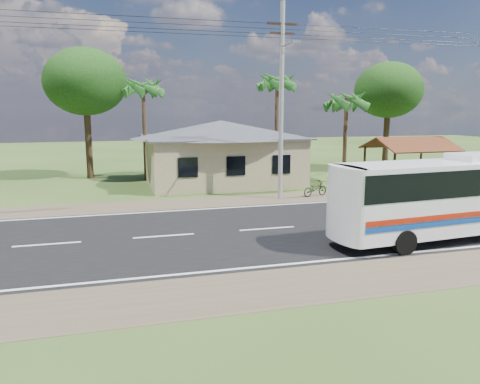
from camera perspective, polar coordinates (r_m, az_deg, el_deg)
The scene contains 13 objects.
ground at distance 20.57m, azimuth 3.32°, elevation -4.53°, with size 120.00×120.00×0.00m, color #294117.
road at distance 20.57m, azimuth 3.33°, elevation -4.51°, with size 120.00×16.00×0.03m.
house at distance 32.78m, azimuth -2.33°, elevation 5.65°, with size 12.40×10.00×5.00m.
waiting_shed at distance 33.64m, azimuth 19.97°, elevation 5.31°, with size 5.20×4.48×3.35m.
concrete_barrier at distance 30.98m, azimuth 21.30°, elevation 0.62°, with size 7.00×0.30×0.90m, color #9E9E99.
utility_poles at distance 26.91m, azimuth 4.40°, elevation 11.31°, with size 32.80×2.22×11.00m.
palm_near at distance 33.83m, azimuth 12.86°, elevation 10.75°, with size 2.80×2.80×6.70m.
palm_mid at distance 36.57m, azimuth 4.55°, elevation 13.17°, with size 2.80×2.80×8.20m.
palm_far at distance 34.94m, azimuth -11.74°, elevation 12.35°, with size 2.80×2.80×7.70m.
tree_behind_house at distance 36.90m, azimuth -18.35°, elevation 12.61°, with size 6.00×6.00×9.61m.
tree_behind_shed at distance 41.46m, azimuth 17.67°, elevation 11.72°, with size 5.60×5.60×9.02m.
coach_bus at distance 20.82m, azimuth 25.60°, elevation 0.18°, with size 11.21×3.24×3.43m.
motorcycle at distance 28.44m, azimuth 9.15°, elevation 0.40°, with size 0.61×1.74×0.92m, color black.
Camera 1 is at (-6.46, -18.82, 5.21)m, focal length 35.00 mm.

